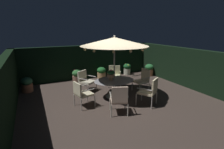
# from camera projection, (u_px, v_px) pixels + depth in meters

# --- Properties ---
(ground_plane) EXTENTS (7.89, 7.49, 0.02)m
(ground_plane) POSITION_uv_depth(u_px,v_px,m) (118.00, 100.00, 6.86)
(ground_plane) COLOR #41352E
(hedge_backdrop_rear) EXTENTS (7.89, 0.30, 1.85)m
(hedge_backdrop_rear) POSITION_uv_depth(u_px,v_px,m) (89.00, 62.00, 9.74)
(hedge_backdrop_rear) COLOR black
(hedge_backdrop_rear) RESTS_ON ground_plane
(hedge_backdrop_left) EXTENTS (0.30, 7.49, 1.85)m
(hedge_backdrop_left) POSITION_uv_depth(u_px,v_px,m) (5.00, 93.00, 5.03)
(hedge_backdrop_left) COLOR black
(hedge_backdrop_left) RESTS_ON ground_plane
(hedge_backdrop_right) EXTENTS (0.30, 7.49, 1.85)m
(hedge_backdrop_right) POSITION_uv_depth(u_px,v_px,m) (188.00, 68.00, 8.20)
(hedge_backdrop_right) COLOR black
(hedge_backdrop_right) RESTS_ON ground_plane
(patio_dining_table) EXTENTS (1.68, 1.30, 0.73)m
(patio_dining_table) POSITION_uv_depth(u_px,v_px,m) (114.00, 84.00, 6.95)
(patio_dining_table) COLOR #B3B6AB
(patio_dining_table) RESTS_ON ground_plane
(patio_umbrella) EXTENTS (2.64, 2.64, 2.52)m
(patio_umbrella) POSITION_uv_depth(u_px,v_px,m) (114.00, 42.00, 6.51)
(patio_umbrella) COLOR #B9B5AC
(patio_umbrella) RESTS_ON ground_plane
(centerpiece_planter) EXTENTS (0.32, 0.32, 0.44)m
(centerpiece_planter) POSITION_uv_depth(u_px,v_px,m) (111.00, 74.00, 6.85)
(centerpiece_planter) COLOR tan
(centerpiece_planter) RESTS_ON patio_dining_table
(patio_chair_north) EXTENTS (0.73, 0.73, 1.02)m
(patio_chair_north) POSITION_uv_depth(u_px,v_px,m) (119.00, 98.00, 5.51)
(patio_chair_north) COLOR #B9B4A3
(patio_chair_north) RESTS_ON ground_plane
(patio_chair_northeast) EXTENTS (0.82, 0.83, 1.04)m
(patio_chair_northeast) POSITION_uv_depth(u_px,v_px,m) (150.00, 90.00, 6.19)
(patio_chair_northeast) COLOR #B4AEA6
(patio_chair_northeast) RESTS_ON ground_plane
(patio_chair_east) EXTENTS (0.62, 0.62, 0.99)m
(patio_chair_east) POSITION_uv_depth(u_px,v_px,m) (143.00, 79.00, 7.69)
(patio_chair_east) COLOR #BCB1A8
(patio_chair_east) RESTS_ON ground_plane
(patio_chair_southeast) EXTENTS (0.83, 0.82, 0.97)m
(patio_chair_southeast) POSITION_uv_depth(u_px,v_px,m) (114.00, 74.00, 8.40)
(patio_chair_southeast) COLOR #BAB5A6
(patio_chair_southeast) RESTS_ON ground_plane
(patio_chair_south) EXTENTS (0.85, 0.85, 0.92)m
(patio_chair_south) POSITION_uv_depth(u_px,v_px,m) (85.00, 80.00, 7.69)
(patio_chair_south) COLOR #B8AFA9
(patio_chair_south) RESTS_ON ground_plane
(patio_chair_southwest) EXTENTS (0.69, 0.69, 0.95)m
(patio_chair_southwest) POSITION_uv_depth(u_px,v_px,m) (82.00, 92.00, 6.07)
(patio_chair_southwest) COLOR #B5B0A7
(patio_chair_southwest) RESTS_ON ground_plane
(potted_plant_right_far) EXTENTS (0.50, 0.50, 0.64)m
(potted_plant_right_far) POSITION_uv_depth(u_px,v_px,m) (101.00, 73.00, 9.70)
(potted_plant_right_far) COLOR tan
(potted_plant_right_far) RESTS_ON ground_plane
(potted_plant_back_left) EXTENTS (0.47, 0.47, 0.67)m
(potted_plant_back_left) POSITION_uv_depth(u_px,v_px,m) (127.00, 69.00, 10.51)
(potted_plant_back_left) COLOR beige
(potted_plant_back_left) RESTS_ON ground_plane
(potted_plant_back_center) EXTENTS (0.50, 0.50, 0.70)m
(potted_plant_back_center) POSITION_uv_depth(u_px,v_px,m) (149.00, 70.00, 10.23)
(potted_plant_back_center) COLOR #B26D4C
(potted_plant_back_center) RESTS_ON ground_plane
(potted_plant_back_right) EXTENTS (0.50, 0.50, 0.57)m
(potted_plant_back_right) POSITION_uv_depth(u_px,v_px,m) (114.00, 71.00, 10.16)
(potted_plant_back_right) COLOR tan
(potted_plant_back_right) RESTS_ON ground_plane
(potted_plant_left_far) EXTENTS (0.51, 0.51, 0.67)m
(potted_plant_left_far) POSITION_uv_depth(u_px,v_px,m) (77.00, 76.00, 8.93)
(potted_plant_left_far) COLOR #8E6352
(potted_plant_left_far) RESTS_ON ground_plane
(potted_plant_front_corner) EXTENTS (0.49, 0.49, 0.66)m
(potted_plant_front_corner) POSITION_uv_depth(u_px,v_px,m) (27.00, 84.00, 7.60)
(potted_plant_front_corner) COLOR #A46145
(potted_plant_front_corner) RESTS_ON ground_plane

